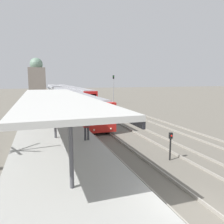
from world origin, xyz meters
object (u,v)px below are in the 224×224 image
object	(u,v)px
person_on_platform	(87,125)
train_near	(61,93)
train_far	(70,91)
signal_mast_far	(113,86)
signal_post_near	(170,143)

from	to	relation	value
person_on_platform	train_near	world-z (taller)	train_near
person_on_platform	train_far	bearing A→B (deg)	83.07
person_on_platform	signal_mast_far	distance (m)	30.20
person_on_platform	train_far	distance (m)	49.74
train_near	signal_post_near	bearing A→B (deg)	-86.95
person_on_platform	train_near	bearing A→B (deg)	86.66
train_near	signal_post_near	xyz separation A→B (m)	(2.20, -41.24, -0.59)
person_on_platform	signal_post_near	distance (m)	5.37
train_near	train_far	bearing A→B (deg)	71.19
train_near	train_far	xyz separation A→B (m)	(3.77, 11.06, -0.04)
signal_mast_far	train_near	bearing A→B (deg)	131.78
person_on_platform	signal_mast_far	bearing A→B (deg)	67.38
train_near	signal_mast_far	distance (m)	14.18
signal_post_near	signal_mast_far	bearing A→B (deg)	76.88
signal_mast_far	person_on_platform	bearing A→B (deg)	-112.62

